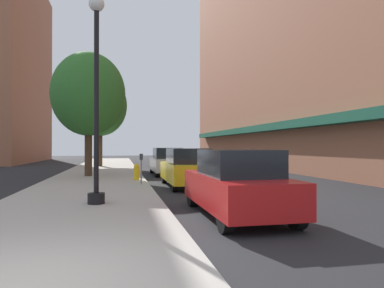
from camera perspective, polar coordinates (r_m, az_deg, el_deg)
ground_plane at (r=22.44m, az=-4.58°, el=-4.86°), size 90.00×90.00×0.00m
sidewalk_slab at (r=23.28m, az=-14.74°, el=-4.54°), size 4.80×50.00×0.12m
building_right_brick at (r=31.41m, az=15.92°, el=19.03°), size 6.80×40.00×24.42m
building_far_background at (r=43.82m, az=-28.30°, el=11.10°), size 6.80×18.00×20.94m
lamppost at (r=10.21m, az=-15.57°, el=7.83°), size 0.48×0.48×5.90m
fire_hydrant at (r=16.85m, az=-9.19°, el=-4.57°), size 0.33×0.26×0.79m
parking_meter_near at (r=14.87m, az=-8.42°, el=-3.46°), size 0.14×0.09×1.31m
tree_near at (r=19.97m, az=-16.79°, el=7.89°), size 4.01×4.01×6.82m
tree_mid at (r=29.63m, az=-15.01°, el=6.17°), size 4.41×4.41×7.57m
car_red at (r=8.69m, az=7.39°, el=-6.57°), size 1.80×4.30×1.66m
car_yellow at (r=14.90m, az=-0.84°, el=-4.00°), size 1.80×4.30×1.66m
car_silver at (r=21.20m, az=-4.16°, el=-2.93°), size 1.80×4.30×1.66m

